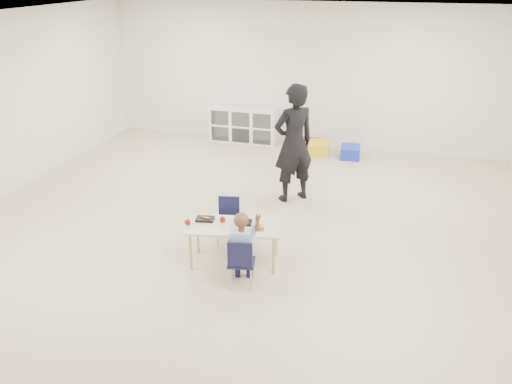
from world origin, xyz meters
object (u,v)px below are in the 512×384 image
(table, at_px, (234,244))
(child, at_px, (241,248))
(chair_near, at_px, (241,261))
(cubby_shelf, at_px, (243,125))
(adult, at_px, (294,143))

(table, height_order, child, child)
(child, bearing_deg, chair_near, -11.05)
(cubby_shelf, height_order, adult, adult)
(chair_near, bearing_deg, cubby_shelf, 96.42)
(chair_near, relative_size, child, 0.63)
(child, xyz_separation_m, adult, (-0.00, 2.61, 0.43))
(table, distance_m, cubby_shelf, 5.02)
(chair_near, height_order, child, child)
(table, bearing_deg, adult, 72.55)
(chair_near, distance_m, child, 0.18)
(cubby_shelf, distance_m, adult, 3.19)
(chair_near, relative_size, adult, 0.34)
(chair_near, distance_m, cubby_shelf, 5.53)
(child, distance_m, adult, 2.64)
(table, xyz_separation_m, adult, (0.24, 2.15, 0.66))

